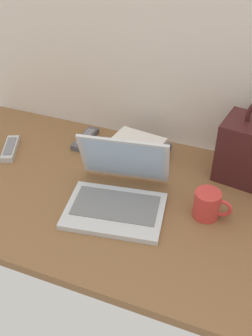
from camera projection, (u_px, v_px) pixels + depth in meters
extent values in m
cube|color=brown|center=(127.00, 200.00, 1.33)|extent=(1.60, 0.76, 0.03)
cube|color=silver|center=(115.00, 211.00, 1.26)|extent=(0.34, 0.27, 0.02)
cube|color=slate|center=(116.00, 205.00, 1.26)|extent=(0.29, 0.18, 0.00)
cube|color=silver|center=(124.00, 159.00, 1.31)|extent=(0.31, 0.12, 0.19)
cube|color=#A5C6EA|center=(124.00, 159.00, 1.30)|extent=(0.28, 0.10, 0.17)
cylinder|color=red|center=(207.00, 204.00, 1.23)|extent=(0.08, 0.08, 0.09)
torus|color=red|center=(222.00, 208.00, 1.21)|extent=(0.06, 0.01, 0.06)
cylinder|color=brown|center=(208.00, 194.00, 1.20)|extent=(0.07, 0.07, 0.00)
cube|color=#4C4C51|center=(85.00, 139.00, 1.59)|extent=(0.05, 0.16, 0.02)
cube|color=slate|center=(85.00, 136.00, 1.58)|extent=(0.04, 0.12, 0.00)
cube|color=#B7B7B7|center=(10.00, 149.00, 1.54)|extent=(0.11, 0.16, 0.02)
cube|color=slate|center=(10.00, 146.00, 1.53)|extent=(0.08, 0.12, 0.00)
cube|color=#334C99|center=(138.00, 153.00, 1.52)|extent=(0.17, 0.15, 0.02)
cube|color=#595960|center=(138.00, 147.00, 1.50)|extent=(0.24, 0.21, 0.03)
cube|color=silver|center=(138.00, 141.00, 1.49)|extent=(0.20, 0.14, 0.02)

